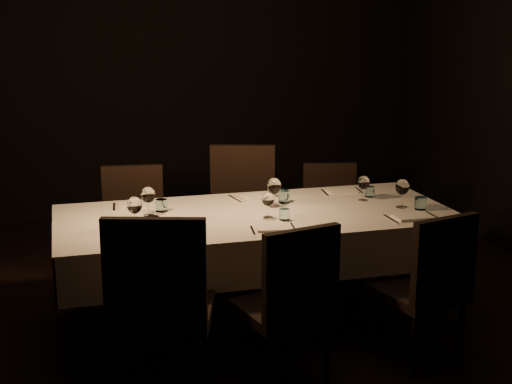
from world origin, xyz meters
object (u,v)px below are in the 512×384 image
object	(u,v)px
dining_table	(256,224)
chair_near_left	(160,302)
chair_near_center	(290,298)
chair_far_right	(331,214)
chair_near_right	(429,282)
chair_far_center	(242,209)
chair_far_left	(134,224)

from	to	relation	value
dining_table	chair_near_left	distance (m)	1.13
chair_near_center	chair_far_right	distance (m)	1.85
chair_near_right	chair_far_center	xyz separation A→B (m)	(-0.68, 1.64, 0.05)
chair_near_left	chair_far_center	world-z (taller)	chair_near_left
dining_table	chair_far_left	bearing A→B (deg)	130.47
dining_table	chair_far_right	xyz separation A→B (m)	(0.83, 0.79, -0.20)
dining_table	chair_far_center	bearing A→B (deg)	81.85
chair_far_right	chair_near_center	bearing A→B (deg)	-105.29
chair_near_right	chair_far_center	world-z (taller)	chair_far_center
chair_near_left	chair_near_center	size ratio (longest dim) A/B	1.13
chair_near_left	chair_far_center	bearing A→B (deg)	-100.18
chair_near_left	chair_far_right	distance (m)	2.27
chair_far_left	chair_far_right	xyz separation A→B (m)	(1.53, -0.03, -0.03)
chair_far_left	chair_far_right	size ratio (longest dim) A/B	1.07
chair_far_center	chair_near_center	bearing A→B (deg)	-78.46
chair_near_left	chair_near_center	world-z (taller)	chair_near_left
chair_near_right	chair_far_left	bearing A→B (deg)	-61.59
chair_near_center	chair_far_right	size ratio (longest dim) A/B	1.07
chair_near_left	chair_near_right	world-z (taller)	chair_near_left
chair_near_center	chair_near_right	size ratio (longest dim) A/B	1.01
chair_near_right	chair_far_right	size ratio (longest dim) A/B	1.06
chair_near_left	chair_near_right	distance (m)	1.55
chair_far_center	chair_far_left	bearing A→B (deg)	-162.46
chair_near_right	chair_far_right	distance (m)	1.60
chair_near_center	chair_far_center	bearing A→B (deg)	-108.80
chair_near_left	chair_far_center	distance (m)	1.88
chair_far_left	chair_far_right	distance (m)	1.53
dining_table	chair_far_center	xyz separation A→B (m)	(0.12, 0.83, -0.12)
chair_near_center	chair_far_right	xyz separation A→B (m)	(0.87, 1.64, -0.03)
chair_near_right	dining_table	bearing A→B (deg)	-59.58
chair_near_right	chair_far_left	distance (m)	2.22
dining_table	chair_far_right	size ratio (longest dim) A/B	2.90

